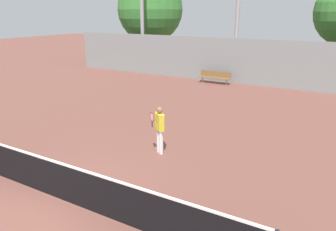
{
  "coord_description": "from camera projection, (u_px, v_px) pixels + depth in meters",
  "views": [
    {
      "loc": [
        6.2,
        -5.02,
        4.63
      ],
      "look_at": [
        0.38,
        4.97,
        0.95
      ],
      "focal_mm": 35.0,
      "sensor_mm": 36.0,
      "label": 1
    }
  ],
  "objects": [
    {
      "name": "tennis_net",
      "position": [
        57.0,
        180.0,
        8.34
      ],
      "size": [
        10.97,
        0.09,
        1.06
      ],
      "color": "black",
      "rests_on": "ground_plane"
    },
    {
      "name": "tennis_player",
      "position": [
        160.0,
        128.0,
        10.97
      ],
      "size": [
        0.53,
        0.51,
        1.64
      ],
      "rotation": [
        0.0,
        0.0,
        -0.57
      ],
      "color": "silver",
      "rests_on": "ground_plane"
    },
    {
      "name": "bench_courtside_near",
      "position": [
        215.0,
        76.0,
        22.01
      ],
      "size": [
        2.17,
        0.4,
        0.83
      ],
      "color": "brown",
      "rests_on": "ground_plane"
    },
    {
      "name": "back_fence",
      "position": [
        249.0,
        62.0,
        21.36
      ],
      "size": [
        28.78,
        0.06,
        2.99
      ],
      "color": "gray",
      "rests_on": "ground_plane"
    },
    {
      "name": "ground_plane",
      "position": [
        59.0,
        198.0,
        8.51
      ],
      "size": [
        100.0,
        100.0,
        0.0
      ],
      "primitive_type": "plane",
      "color": "brown"
    },
    {
      "name": "tree_dark_dense",
      "position": [
        150.0,
        10.0,
        29.7
      ],
      "size": [
        5.92,
        5.92,
        7.78
      ],
      "color": "brown",
      "rests_on": "ground_plane"
    },
    {
      "name": "light_pole_far_right",
      "position": [
        238.0,
        6.0,
        20.94
      ],
      "size": [
        0.9,
        0.6,
        8.39
      ],
      "color": "#939399",
      "rests_on": "ground_plane"
    }
  ]
}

